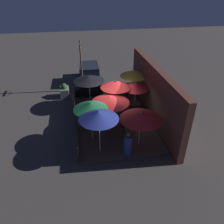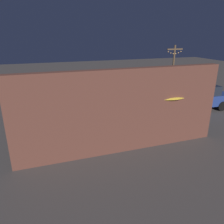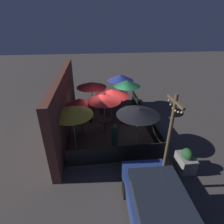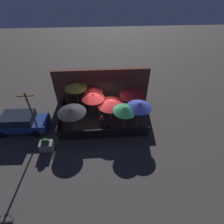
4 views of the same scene
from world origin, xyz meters
name	(u,v)px [view 4 (image 4 of 4)]	position (x,y,z in m)	size (l,w,h in m)	color
ground_plane	(103,119)	(0.00, 0.00, 0.00)	(60.00, 60.00, 0.00)	#423D3A
patio_deck	(103,118)	(0.00, 0.00, 0.06)	(7.25, 4.81, 0.12)	#47382D
building_wall	(102,86)	(0.00, 2.64, 1.76)	(8.85, 0.36, 3.53)	brown
fence_front	(104,134)	(0.00, -2.36, 0.59)	(7.05, 0.05, 0.95)	black
fence_side_left	(62,116)	(-3.58, 0.00, 0.59)	(0.05, 4.61, 0.95)	black
patio_umbrella_0	(93,89)	(-0.77, 1.66, 2.11)	(1.78, 1.78, 2.20)	#B2B2B7
patio_umbrella_1	(93,96)	(-0.75, 0.31, 2.32)	(1.94, 1.94, 2.43)	#B2B2B7
patio_umbrella_2	(125,109)	(1.70, -1.49, 2.29)	(1.87, 1.87, 2.37)	#B2B2B7
patio_umbrella_3	(111,103)	(0.69, -0.28, 2.02)	(2.27, 2.27, 2.10)	#B2B2B7
patio_umbrella_4	(72,110)	(-2.35, -1.25, 2.15)	(2.17, 2.17, 2.21)	#B2B2B7
patio_umbrella_5	(139,105)	(2.82, -1.20, 2.39)	(1.97, 1.97, 2.50)	#B2B2B7
patio_umbrella_6	(76,86)	(-2.31, 1.95, 2.36)	(2.02, 2.02, 2.46)	#B2B2B7
patio_umbrella_7	(132,93)	(2.63, 0.99, 1.97)	(2.22, 2.22, 2.05)	#B2B2B7
dining_table_0	(94,102)	(-0.77, 1.66, 0.68)	(0.86, 0.86, 0.71)	#4C3828
dining_table_1	(94,111)	(-0.75, 0.31, 0.73)	(0.82, 0.82, 0.77)	#4C3828
patio_chair_0	(119,110)	(1.48, 0.40, 0.65)	(0.41, 0.41, 0.95)	black
patio_chair_1	(108,105)	(0.54, 1.14, 0.63)	(0.52, 0.52, 0.93)	black
patio_chair_2	(106,128)	(0.22, -1.80, 0.65)	(0.53, 0.53, 0.96)	black
patron_0	(102,122)	(-0.08, -1.11, 0.68)	(0.59, 0.59, 1.27)	maroon
patron_1	(140,110)	(3.28, 0.19, 0.72)	(0.59, 0.59, 1.35)	navy
patron_2	(78,115)	(-2.13, -0.14, 0.67)	(0.48, 0.48, 1.24)	#236642
planter_box	(46,145)	(-4.23, -3.09, 0.49)	(0.93, 0.65, 1.11)	gray
light_post	(32,114)	(-5.13, -1.61, 2.30)	(1.10, 0.12, 4.13)	brown
parked_car_0	(20,122)	(-6.72, -0.88, 0.85)	(4.45, 1.88, 1.62)	navy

